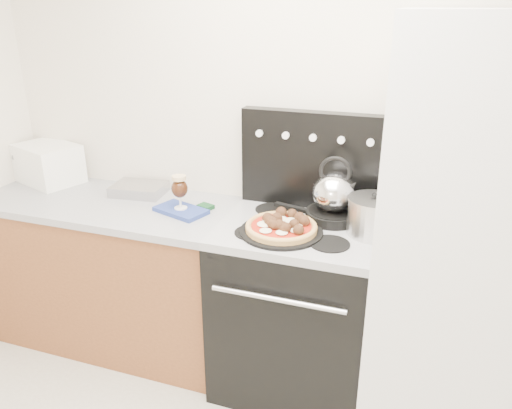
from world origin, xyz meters
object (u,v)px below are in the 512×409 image
at_px(pizza, 281,226).
at_px(skillet, 332,215).
at_px(base_cabinet, 116,274).
at_px(stock_pot, 373,217).
at_px(pizza_pan, 281,231).
at_px(toaster_oven, 49,163).
at_px(beer_glass, 180,192).
at_px(fridge, 454,243).
at_px(oven_mitt, 181,210).
at_px(tea_kettle, 334,189).
at_px(stove_body, 296,310).

xyz_separation_m(pizza, skillet, (0.20, 0.23, -0.01)).
bearing_deg(base_cabinet, stock_pot, -0.21).
xyz_separation_m(pizza_pan, stock_pot, (0.40, 0.12, 0.08)).
height_order(pizza_pan, stock_pot, stock_pot).
distance_m(toaster_oven, beer_glass, 1.00).
relative_size(fridge, oven_mitt, 7.01).
height_order(oven_mitt, pizza, pizza).
bearing_deg(pizza, beer_glass, 169.37).
relative_size(base_cabinet, stock_pot, 6.29).
bearing_deg(pizza_pan, beer_glass, 169.37).
height_order(skillet, tea_kettle, tea_kettle).
bearing_deg(stock_pot, tea_kettle, 153.27).
bearing_deg(oven_mitt, skillet, 8.57).
xyz_separation_m(oven_mitt, beer_glass, (0.00, 0.00, 0.10)).
relative_size(pizza_pan, pizza, 1.17).
bearing_deg(beer_glass, stove_body, -0.48).
relative_size(fridge, beer_glass, 10.36).
bearing_deg(stove_body, oven_mitt, 179.52).
xyz_separation_m(skillet, tea_kettle, (-0.00, 0.00, 0.14)).
xyz_separation_m(beer_glass, pizza_pan, (0.58, -0.11, -0.09)).
height_order(base_cabinet, tea_kettle, tea_kettle).
relative_size(base_cabinet, tea_kettle, 6.21).
bearing_deg(beer_glass, toaster_oven, 169.42).
distance_m(beer_glass, tea_kettle, 0.79).
height_order(oven_mitt, beer_glass, beer_glass).
bearing_deg(pizza_pan, toaster_oven, 169.40).
xyz_separation_m(pizza, tea_kettle, (0.20, 0.23, 0.13)).
distance_m(base_cabinet, beer_glass, 0.75).
xyz_separation_m(base_cabinet, stove_body, (1.10, -0.02, 0.01)).
distance_m(stove_body, toaster_oven, 1.73).
bearing_deg(oven_mitt, fridge, -1.30).
xyz_separation_m(toaster_oven, tea_kettle, (1.75, -0.07, 0.07)).
relative_size(pizza, skillet, 1.25).
height_order(toaster_oven, oven_mitt, toaster_oven).
distance_m(fridge, oven_mitt, 1.34).
distance_m(oven_mitt, stock_pot, 0.98).
bearing_deg(skillet, toaster_oven, 177.85).
distance_m(beer_glass, skillet, 0.79).
height_order(tea_kettle, stock_pot, tea_kettle).
xyz_separation_m(base_cabinet, pizza_pan, (1.05, -0.13, 0.50)).
distance_m(fridge, stock_pot, 0.37).
xyz_separation_m(pizza_pan, pizza, (0.00, 0.00, 0.03)).
height_order(stove_body, stock_pot, stock_pot).
bearing_deg(skillet, stove_body, -138.47).
bearing_deg(stock_pot, stove_body, -176.69).
relative_size(oven_mitt, pizza, 0.81).
height_order(base_cabinet, beer_glass, beer_glass).
distance_m(pizza_pan, stock_pot, 0.43).
xyz_separation_m(base_cabinet, tea_kettle, (1.24, 0.10, 0.65)).
xyz_separation_m(oven_mitt, skillet, (0.77, 0.12, 0.03)).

